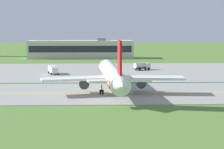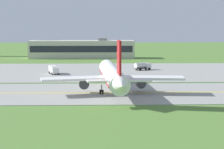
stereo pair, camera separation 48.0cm
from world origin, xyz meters
TOP-DOWN VIEW (x-y plane):
  - ground_plane at (0.00, 0.00)m, footprint 500.00×500.00m
  - taxiway_strip at (0.00, 0.00)m, footprint 240.00×28.00m
  - apron_pad at (10.00, 42.00)m, footprint 140.00×52.00m
  - taxiway_centreline at (0.00, 0.00)m, footprint 220.00×0.60m
  - airplane_lead at (0.88, -0.17)m, footprint 32.46×39.64m
  - service_truck_baggage at (12.52, 45.06)m, footprint 6.20×4.83m
  - service_truck_fuel at (-16.65, 34.88)m, footprint 3.84×6.34m
  - terminal_building at (-10.56, 95.02)m, footprint 48.34×9.70m
  - traffic_cone_near_edge at (0.31, 12.65)m, footprint 0.44×0.44m

SIDE VIEW (x-z plane):
  - ground_plane at x=0.00m, z-range 0.00..0.00m
  - taxiway_strip at x=0.00m, z-range 0.00..0.10m
  - apron_pad at x=10.00m, z-range 0.00..0.10m
  - taxiway_centreline at x=0.00m, z-range 0.10..0.11m
  - traffic_cone_near_edge at x=0.31m, z-range 0.00..0.60m
  - service_truck_fuel at x=-16.65m, z-range 0.23..2.83m
  - service_truck_baggage at x=12.52m, z-range 0.21..2.86m
  - terminal_building at x=-10.56m, z-range -0.58..8.73m
  - airplane_lead at x=0.88m, z-range -2.22..10.48m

